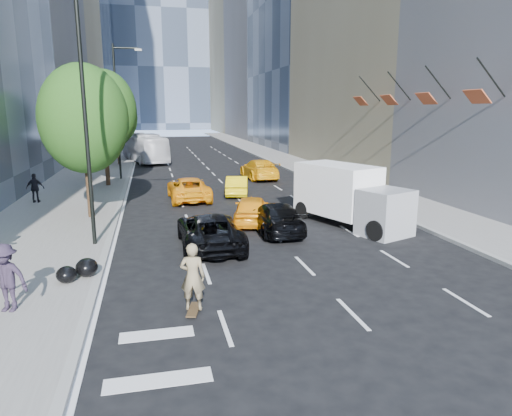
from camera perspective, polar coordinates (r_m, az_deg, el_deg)
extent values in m
plane|color=black|center=(16.11, 2.69, -7.48)|extent=(160.00, 160.00, 0.00)
cube|color=slate|center=(45.18, -19.11, 4.77)|extent=(6.00, 120.00, 0.15)
cube|color=slate|center=(47.09, 4.63, 5.68)|extent=(4.00, 120.00, 0.15)
cube|color=gray|center=(117.23, 0.13, 21.86)|extent=(20.00, 24.00, 50.00)
cylinder|color=black|center=(18.75, -20.58, 10.61)|extent=(0.16, 0.16, 10.00)
cylinder|color=black|center=(36.68, -16.99, 11.29)|extent=(0.16, 0.16, 10.00)
cylinder|color=black|center=(36.89, -16.00, 18.68)|extent=(1.80, 0.12, 0.12)
cube|color=#99998C|center=(36.86, -14.52, 18.60)|extent=(0.50, 0.22, 0.15)
cylinder|color=black|center=(24.09, -20.13, 2.64)|extent=(0.30, 0.30, 3.15)
ellipsoid|color=#1C3A0F|center=(23.80, -20.72, 10.38)|extent=(4.20, 4.20, 5.25)
cylinder|color=black|center=(33.93, -18.15, 5.56)|extent=(0.30, 0.30, 3.38)
ellipsoid|color=#1C3A0F|center=(33.74, -18.55, 11.44)|extent=(4.50, 4.50, 5.62)
cylinder|color=black|center=(46.86, -16.79, 7.06)|extent=(0.30, 0.30, 2.93)
ellipsoid|color=#1C3A0F|center=(46.71, -17.02, 10.75)|extent=(3.90, 3.90, 4.88)
cylinder|color=black|center=(54.71, -15.50, 9.00)|extent=(0.14, 0.14, 5.20)
imported|color=black|center=(54.66, -15.60, 10.68)|extent=(2.48, 0.53, 1.00)
cylinder|color=black|center=(24.11, 27.32, 14.30)|extent=(1.75, 0.08, 1.75)
cube|color=#AD4928|center=(23.67, 25.88, 12.43)|extent=(0.64, 1.30, 0.64)
cylinder|color=black|center=(27.31, 21.80, 14.38)|extent=(1.75, 0.08, 1.75)
cube|color=#AD4928|center=(26.92, 20.49, 12.70)|extent=(0.64, 1.30, 0.64)
cylinder|color=black|center=(30.70, 17.47, 14.35)|extent=(1.75, 0.08, 1.75)
cube|color=#AD4928|center=(30.36, 16.28, 12.84)|extent=(0.64, 1.30, 0.64)
cylinder|color=black|center=(34.23, 14.02, 14.27)|extent=(1.75, 0.08, 1.75)
cube|color=#AD4928|center=(33.92, 12.94, 12.90)|extent=(0.64, 1.30, 0.64)
imported|color=#7A6B4C|center=(12.48, -7.91, -9.04)|extent=(0.77, 0.60, 1.86)
imported|color=black|center=(18.29, -5.83, -2.82)|extent=(2.35, 5.06, 1.40)
imported|color=black|center=(20.51, 2.47, -1.19)|extent=(1.94, 4.67, 1.35)
imported|color=orange|center=(22.12, -0.56, -0.16)|extent=(2.58, 4.30, 1.37)
imported|color=yellow|center=(29.48, -2.36, 2.87)|extent=(2.14, 4.05, 1.27)
imported|color=#FF9D0D|center=(28.08, -8.42, 2.41)|extent=(2.48, 5.10, 1.40)
imported|color=#FEB00D|center=(36.37, 0.40, 4.89)|extent=(2.36, 5.41, 1.55)
imported|color=silver|center=(49.73, -13.79, 7.33)|extent=(4.99, 10.81, 2.93)
cube|color=white|center=(22.52, 10.11, 2.35)|extent=(3.45, 4.56, 2.39)
cube|color=gray|center=(20.63, 15.86, -0.59)|extent=(2.54, 2.39, 2.04)
cylinder|color=black|center=(19.86, 14.81, -2.73)|extent=(0.61, 0.94, 0.88)
cylinder|color=black|center=(21.26, 18.12, -1.96)|extent=(0.61, 0.94, 0.88)
cylinder|color=black|center=(23.16, 5.91, -0.27)|extent=(0.61, 0.94, 0.88)
cylinder|color=black|center=(24.38, 9.26, 0.27)|extent=(0.61, 0.94, 0.88)
imported|color=black|center=(29.17, -25.88, 2.26)|extent=(1.02, 0.50, 1.69)
imported|color=#2A2031|center=(13.85, -28.84, -7.65)|extent=(1.36, 1.04, 1.87)
ellipsoid|color=black|center=(15.79, -20.40, -6.97)|extent=(0.70, 0.77, 0.60)
ellipsoid|color=black|center=(15.48, -22.62, -7.68)|extent=(0.61, 0.67, 0.52)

